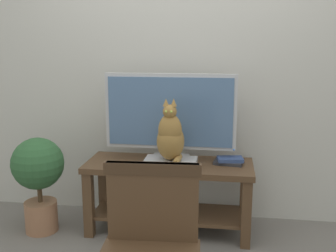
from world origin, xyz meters
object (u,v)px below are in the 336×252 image
object	(u,v)px
tv	(170,114)
wooden_chair	(150,244)
tv_stand	(169,184)
cat	(170,136)
media_box	(170,163)
book_stack	(229,161)
potted_plant	(38,174)

from	to	relation	value
tv	wooden_chair	world-z (taller)	tv
tv_stand	wooden_chair	world-z (taller)	wooden_chair
tv	cat	xyz separation A→B (m)	(0.03, -0.17, -0.13)
media_box	book_stack	size ratio (longest dim) A/B	1.63
media_box	potted_plant	distance (m)	1.02
cat	book_stack	size ratio (longest dim) A/B	1.94
wooden_chair	media_box	bearing A→B (deg)	92.95
cat	wooden_chair	distance (m)	1.13
tv_stand	book_stack	bearing A→B (deg)	6.20
tv	cat	bearing A→B (deg)	-81.39
cat	potted_plant	size ratio (longest dim) A/B	0.61
cat	wooden_chair	xyz separation A→B (m)	(0.06, -1.10, -0.26)
media_box	cat	xyz separation A→B (m)	(0.00, -0.01, 0.20)
tv	tv_stand	bearing A→B (deg)	-90.02
tv_stand	media_box	bearing A→B (deg)	-75.29
book_stack	potted_plant	size ratio (longest dim) A/B	0.31
tv_stand	potted_plant	distance (m)	1.00
media_box	book_stack	distance (m)	0.45
tv	cat	distance (m)	0.22
tv_stand	wooden_chair	size ratio (longest dim) A/B	1.43
wooden_chair	potted_plant	xyz separation A→B (m)	(-1.07, 1.05, -0.06)
tv_stand	cat	xyz separation A→B (m)	(0.03, -0.11, 0.40)
wooden_chair	tv	bearing A→B (deg)	93.71
wooden_chair	book_stack	distance (m)	1.31
tv	media_box	bearing A→B (deg)	-81.16
tv	media_box	world-z (taller)	tv
tv_stand	tv	bearing A→B (deg)	89.98
media_box	wooden_chair	size ratio (longest dim) A/B	0.43
tv	media_box	size ratio (longest dim) A/B	2.60
wooden_chair	cat	bearing A→B (deg)	92.93
wooden_chair	tv_stand	bearing A→B (deg)	93.92
tv	book_stack	xyz separation A→B (m)	(0.45, -0.02, -0.34)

